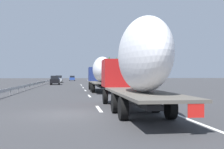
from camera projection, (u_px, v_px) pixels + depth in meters
ground_plane at (72, 85)px, 54.13m from camera, size 260.00×260.00×0.00m
lane_stripe_0 at (99, 109)px, 16.72m from camera, size 3.20×0.20×0.01m
lane_stripe_1 at (89, 96)px, 27.04m from camera, size 3.20×0.20×0.01m
lane_stripe_2 at (85, 90)px, 36.78m from camera, size 3.20×0.20×0.01m
lane_stripe_3 at (83, 88)px, 45.22m from camera, size 3.20×0.20×0.01m
lane_stripe_4 at (82, 85)px, 54.97m from camera, size 3.20×0.20×0.01m
lane_stripe_5 at (81, 85)px, 59.37m from camera, size 3.20×0.20×0.01m
edge_line_right at (98, 84)px, 59.82m from camera, size 110.00×0.20×0.01m
truck_lead at (101, 72)px, 34.24m from camera, size 12.90×2.55×4.15m
truck_trailing at (137, 64)px, 14.69m from camera, size 13.37×2.55×4.76m
car_black_suv at (55, 80)px, 58.85m from camera, size 4.48×1.87×1.89m
car_silver_hatch at (59, 79)px, 76.39m from camera, size 4.58×1.77×1.92m
car_blue_sedan at (72, 78)px, 98.44m from camera, size 4.21×1.86×1.80m
road_sign at (108, 74)px, 53.01m from camera, size 0.10×0.90×3.31m
tree_0 at (109, 66)px, 76.41m from camera, size 3.72×3.72×7.12m
tree_1 at (116, 66)px, 79.32m from camera, size 2.48×2.48×7.23m
tree_2 at (138, 61)px, 43.25m from camera, size 2.40×2.40×6.93m
tree_3 at (119, 68)px, 62.61m from camera, size 3.24×3.24×5.46m
tree_4 at (138, 60)px, 42.60m from camera, size 3.84×3.84×6.96m
guardrail_median at (42, 82)px, 56.29m from camera, size 94.00×0.10×0.76m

